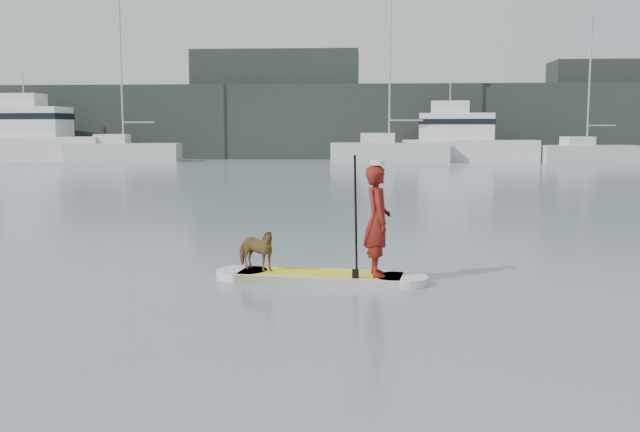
# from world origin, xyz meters

# --- Properties ---
(ground) EXTENTS (140.00, 140.00, 0.00)m
(ground) POSITION_xyz_m (0.00, 0.00, 0.00)
(ground) COLOR slate
(ground) RESTS_ON ground
(paddleboard) EXTENTS (3.28, 1.15, 0.12)m
(paddleboard) POSITION_xyz_m (-2.93, 3.61, 0.06)
(paddleboard) COLOR yellow
(paddleboard) RESTS_ON ground
(paddler) EXTENTS (0.49, 0.66, 1.66)m
(paddler) POSITION_xyz_m (-2.06, 3.49, 0.95)
(paddler) COLOR maroon
(paddler) RESTS_ON paddleboard
(white_cap) EXTENTS (0.22, 0.22, 0.07)m
(white_cap) POSITION_xyz_m (-2.06, 3.49, 1.82)
(white_cap) COLOR silver
(white_cap) RESTS_ON paddler
(dog) EXTENTS (0.85, 0.70, 0.65)m
(dog) POSITION_xyz_m (-3.95, 3.76, 0.45)
(dog) COLOR #52361C
(dog) RESTS_ON paddleboard
(paddle) EXTENTS (0.10, 0.30, 2.00)m
(paddle) POSITION_xyz_m (-2.38, 3.24, 0.80)
(paddle) COLOR black
(paddle) RESTS_ON ground
(sailboat_b) EXTENTS (8.52, 3.12, 12.43)m
(sailboat_b) POSITION_xyz_m (-20.59, 45.64, 0.86)
(sailboat_b) COLOR silver
(sailboat_b) RESTS_ON ground
(sailboat_d) EXTENTS (8.64, 3.01, 12.57)m
(sailboat_d) POSITION_xyz_m (-0.70, 45.27, 0.90)
(sailboat_d) COLOR silver
(sailboat_d) RESTS_ON ground
(sailboat_e) EXTENTS (7.43, 3.56, 10.34)m
(sailboat_e) POSITION_xyz_m (13.62, 45.89, 0.74)
(sailboat_e) COLOR silver
(sailboat_e) RESTS_ON ground
(motor_yacht_a) EXTENTS (10.10, 4.01, 5.91)m
(motor_yacht_a) POSITION_xyz_m (4.92, 46.61, 1.66)
(motor_yacht_a) COLOR silver
(motor_yacht_a) RESTS_ON ground
(motor_yacht_b) EXTENTS (10.57, 4.53, 6.77)m
(motor_yacht_b) POSITION_xyz_m (-27.58, 46.68, 1.90)
(motor_yacht_b) COLOR silver
(motor_yacht_b) RESTS_ON ground
(shore_mass) EXTENTS (90.00, 6.00, 6.00)m
(shore_mass) POSITION_xyz_m (0.00, 53.00, 3.00)
(shore_mass) COLOR black
(shore_mass) RESTS_ON ground
(shore_building_west) EXTENTS (14.00, 4.00, 9.00)m
(shore_building_west) POSITION_xyz_m (-10.00, 54.00, 4.50)
(shore_building_west) COLOR black
(shore_building_west) RESTS_ON ground
(shore_building_east) EXTENTS (10.00, 4.00, 8.00)m
(shore_building_east) POSITION_xyz_m (18.00, 54.00, 4.00)
(shore_building_east) COLOR black
(shore_building_east) RESTS_ON ground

